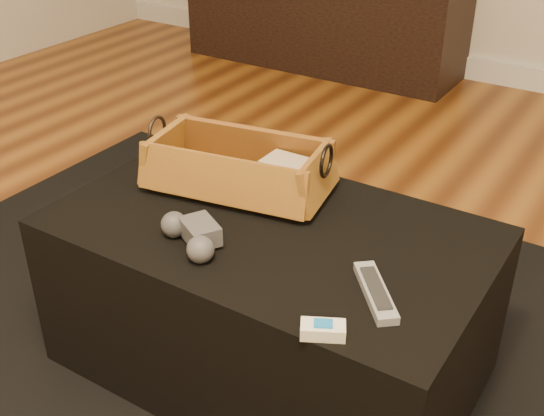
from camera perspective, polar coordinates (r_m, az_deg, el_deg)
The scene contains 11 objects.
floor at distance 1.78m, azimuth -10.35°, elevation -15.34°, with size 5.00×5.50×0.01m, color brown.
baseboard at distance 3.90m, azimuth 17.65°, elevation 10.86°, with size 5.00×0.04×0.12m, color white.
media_cabinet at distance 3.95m, azimuth 4.31°, elevation 16.11°, with size 1.56×0.45×0.61m, color black.
area_rug at distance 1.79m, azimuth -1.09°, elevation -13.84°, with size 2.60×2.00×0.01m, color black.
ottoman at distance 1.68m, azimuth -0.21°, elevation -7.52°, with size 1.00×0.60×0.42m, color black.
tv_remote at distance 1.70m, azimuth -3.74°, elevation 2.38°, with size 0.24×0.05×0.03m, color black.
cloth_bundle at distance 1.68m, azimuth 1.40°, elevation 2.93°, with size 0.13×0.09×0.07m, color tan.
wicker_basket at distance 1.69m, azimuth -2.82°, elevation 3.25°, with size 0.49×0.31×0.16m.
game_controller at distance 1.48m, azimuth -6.70°, elevation -2.22°, with size 0.19×0.14×0.06m.
silver_remote at distance 1.35m, azimuth 8.65°, elevation -6.93°, with size 0.15×0.17×0.02m.
cream_gadget at distance 1.25m, azimuth 4.29°, elevation -10.11°, with size 0.09×0.07×0.03m.
Camera 1 is at (0.92, -0.87, 1.24)m, focal length 45.00 mm.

